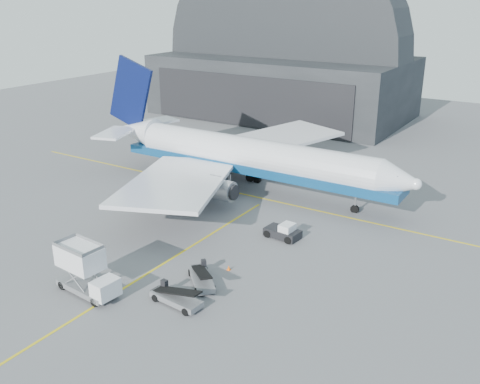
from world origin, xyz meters
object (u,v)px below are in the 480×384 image
Objects in this scene: belt_loader_a at (176,298)px; belt_loader_b at (202,278)px; pushback_tug at (283,232)px; catering_truck at (85,270)px; airliner at (242,155)px.

belt_loader_a is 1.13× the size of belt_loader_b.
pushback_tug is at bearing 125.20° from belt_loader_b.
belt_loader_b is at bearing 97.39° from belt_loader_a.
catering_truck reaches higher than belt_loader_b.
airliner reaches higher than catering_truck.
pushback_tug is 12.30m from belt_loader_b.
catering_truck is 1.25× the size of belt_loader_a.
airliner is 9.08× the size of belt_loader_a.
airliner is 28.68m from belt_loader_a.
belt_loader_b is at bearing -66.02° from airliner.
airliner is 7.27× the size of catering_truck.
catering_truck is 8.14m from belt_loader_a.
catering_truck is at bearing -96.10° from belt_loader_b.
airliner is 25.15m from belt_loader_b.
catering_truck is at bearing -111.20° from pushback_tug.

